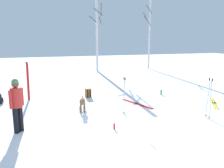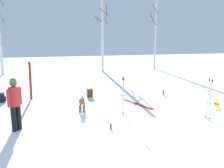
{
  "view_description": "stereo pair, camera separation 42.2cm",
  "coord_description": "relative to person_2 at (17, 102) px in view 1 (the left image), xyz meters",
  "views": [
    {
      "loc": [
        -2.05,
        -6.32,
        2.94
      ],
      "look_at": [
        0.77,
        2.75,
        1.0
      ],
      "focal_mm": 36.64,
      "sensor_mm": 36.0,
      "label": 1
    },
    {
      "loc": [
        -1.64,
        -6.44,
        2.94
      ],
      "look_at": [
        0.77,
        2.75,
        1.0
      ],
      "focal_mm": 36.64,
      "sensor_mm": 36.0,
      "label": 2
    }
  ],
  "objects": [
    {
      "name": "dog",
      "position": [
        2.28,
        1.42,
        -0.59
      ],
      "size": [
        0.34,
        0.88,
        0.57
      ],
      "color": "brown",
      "rests_on": "ground_plane"
    },
    {
      "name": "birch_tree_5",
      "position": [
        10.54,
        12.3,
        2.36
      ],
      "size": [
        0.61,
        1.05,
        6.5
      ],
      "color": "silver",
      "rests_on": "ground_plane"
    },
    {
      "name": "backpack_1",
      "position": [
        -1.1,
        3.67,
        -0.77
      ],
      "size": [
        0.31,
        0.29,
        0.44
      ],
      "color": "black",
      "rests_on": "ground_plane"
    },
    {
      "name": "ski_pair_planted_1",
      "position": [
        0.15,
        3.93,
        -0.07
      ],
      "size": [
        0.13,
        0.13,
        1.83
      ],
      "color": "red",
      "rests_on": "ground_plane"
    },
    {
      "name": "backpack_0",
      "position": [
        2.95,
        3.57,
        -0.77
      ],
      "size": [
        0.3,
        0.32,
        0.44
      ],
      "color": "#99591E",
      "rests_on": "ground_plane"
    },
    {
      "name": "ground_plane",
      "position": [
        2.85,
        -1.05,
        -0.98
      ],
      "size": [
        60.0,
        60.0,
        0.0
      ],
      "primitive_type": "plane",
      "color": "white"
    },
    {
      "name": "ski_pair_lying_0",
      "position": [
        8.2,
        0.79,
        -0.97
      ],
      "size": [
        1.14,
        1.59,
        0.05
      ],
      "color": "yellow",
      "rests_on": "ground_plane"
    },
    {
      "name": "ski_poles_1",
      "position": [
        6.58,
        -0.74,
        -0.18
      ],
      "size": [
        0.07,
        0.25,
        1.51
      ],
      "color": "#B2B2BC",
      "rests_on": "ground_plane"
    },
    {
      "name": "ski_pair_lying_1",
      "position": [
        4.8,
        1.76,
        -0.97
      ],
      "size": [
        0.82,
        1.84,
        0.05
      ],
      "color": "red",
      "rests_on": "ground_plane"
    },
    {
      "name": "water_bottle_0",
      "position": [
        6.7,
        2.95,
        -0.86
      ],
      "size": [
        0.08,
        0.08,
        0.25
      ],
      "color": "green",
      "rests_on": "ground_plane"
    },
    {
      "name": "ski_poles_0",
      "position": [
        3.75,
        0.53,
        -0.19
      ],
      "size": [
        0.07,
        0.23,
        1.48
      ],
      "color": "#B2B2BC",
      "rests_on": "ground_plane"
    },
    {
      "name": "water_bottle_1",
      "position": [
        2.95,
        -0.7,
        -0.88
      ],
      "size": [
        0.07,
        0.07,
        0.21
      ],
      "color": "red",
      "rests_on": "ground_plane"
    },
    {
      "name": "birch_tree_4",
      "position": [
        5.51,
        12.08,
        2.3
      ],
      "size": [
        1.1,
        0.9,
        6.32
      ],
      "color": "silver",
      "rests_on": "ground_plane"
    },
    {
      "name": "person_2",
      "position": [
        0.0,
        0.0,
        0.0
      ],
      "size": [
        0.4,
        0.4,
        1.72
      ],
      "color": "black",
      "rests_on": "ground_plane"
    }
  ]
}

